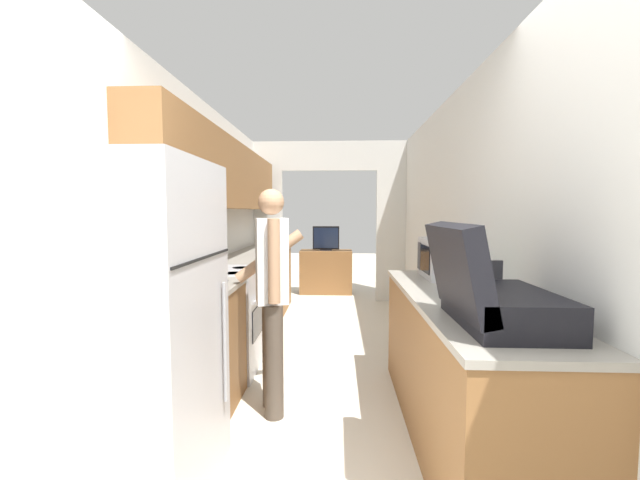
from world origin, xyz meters
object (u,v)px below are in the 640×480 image
microwave (447,258)px  tv_cabinet (326,272)px  suitcase (487,294)px  range_oven (224,319)px  refrigerator (136,332)px  person (272,295)px  television (326,239)px  book_stack (459,288)px

microwave → tv_cabinet: microwave is taller
suitcase → range_oven: bearing=136.8°
range_oven → microwave: microwave is taller
refrigerator → person: refrigerator is taller
person → microwave: 1.39m
person → suitcase: size_ratio=2.43×
microwave → television: bearing=106.3°
television → refrigerator: bearing=-99.1°
refrigerator → range_oven: 1.61m
suitcase → microwave: 1.29m
microwave → book_stack: microwave is taller
book_stack → microwave: bearing=81.5°
range_oven → television: size_ratio=2.29×
refrigerator → microwave: bearing=34.4°
book_stack → suitcase: bearing=-96.8°
refrigerator → person: size_ratio=1.06×
suitcase → book_stack: (0.08, 0.67, -0.11)m
range_oven → suitcase: (1.70, -1.60, 0.58)m
range_oven → book_stack: 2.06m
suitcase → television: 4.97m
refrigerator → suitcase: size_ratio=2.57×
person → television: bearing=-19.1°
microwave → suitcase: bearing=-97.6°
refrigerator → person: 0.99m
book_stack → television: 4.33m
person → suitcase: (1.14, -0.87, 0.20)m
book_stack → range_oven: bearing=152.4°
book_stack → refrigerator: bearing=-159.8°
tv_cabinet → television: bearing=-90.0°
refrigerator → book_stack: size_ratio=6.17×
microwave → tv_cabinet: (-1.05, 3.65, -0.68)m
range_oven → book_stack: size_ratio=3.85×
person → book_stack: size_ratio=5.82×
range_oven → television: 3.43m
range_oven → person: 0.99m
microwave → book_stack: (-0.09, -0.61, -0.12)m
range_oven → television: television is taller
tv_cabinet → television: size_ratio=1.97×
range_oven → tv_cabinet: size_ratio=1.16×
range_oven → book_stack: bearing=-27.6°
range_oven → television: (0.82, 3.29, 0.49)m
tv_cabinet → refrigerator: bearing=-99.0°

